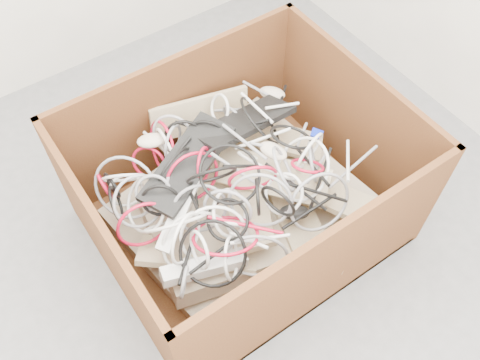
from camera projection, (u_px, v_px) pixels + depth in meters
ground at (211, 294)px, 2.04m from camera, size 3.00×3.00×0.00m
room_shell at (182, 36)px, 1.02m from camera, size 3.04×3.04×2.50m
cardboard_box at (240, 206)px, 2.09m from camera, size 1.12×0.93×0.60m
keyboard_pile at (247, 178)px, 2.02m from camera, size 0.98×0.92×0.32m
mice_scatter at (237, 172)px, 1.95m from camera, size 0.73×0.61×0.20m
power_strip_left at (179, 214)px, 1.80m from camera, size 0.26×0.20×0.12m
power_strip_right at (204, 267)px, 1.76m from camera, size 0.31×0.13×0.10m
vga_plug at (317, 134)px, 2.05m from camera, size 0.06×0.06×0.03m
cable_tangle at (215, 190)px, 1.85m from camera, size 1.01×0.82×0.41m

